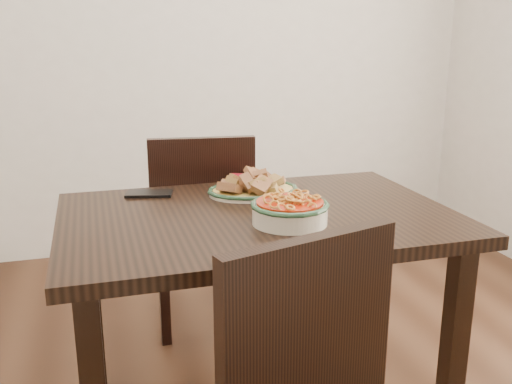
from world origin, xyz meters
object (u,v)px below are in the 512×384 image
object	(u,v)px
dining_table	(258,243)
smartphone	(149,194)
chair_far	(202,224)
noodle_bowl	(290,209)
fish_plate	(253,181)

from	to	relation	value
dining_table	smartphone	xyz separation A→B (m)	(-0.30, 0.29, 0.11)
chair_far	noodle_bowl	distance (m)	0.86
noodle_bowl	smartphone	distance (m)	0.55
dining_table	chair_far	bearing A→B (deg)	94.20
chair_far	noodle_bowl	xyz separation A→B (m)	(0.11, -0.80, 0.29)
noodle_bowl	smartphone	world-z (taller)	noodle_bowl
dining_table	chair_far	distance (m)	0.69
chair_far	noodle_bowl	world-z (taller)	chair_far
dining_table	noodle_bowl	xyz separation A→B (m)	(0.06, -0.12, 0.14)
noodle_bowl	chair_far	bearing A→B (deg)	97.76
chair_far	fish_plate	distance (m)	0.56
dining_table	noodle_bowl	size ratio (longest dim) A/B	5.21
chair_far	noodle_bowl	size ratio (longest dim) A/B	3.91
dining_table	smartphone	distance (m)	0.43
chair_far	smartphone	world-z (taller)	chair_far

